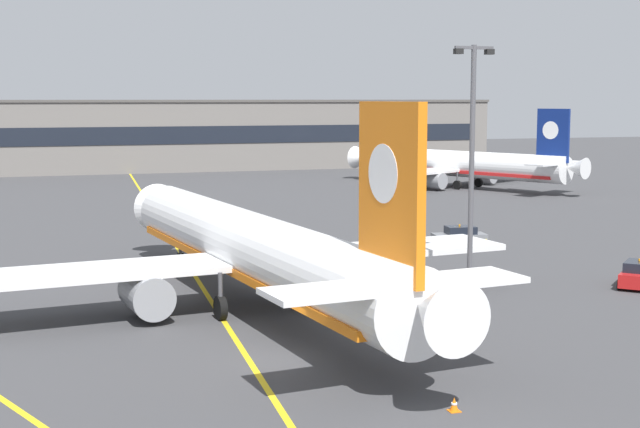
{
  "coord_description": "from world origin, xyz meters",
  "views": [
    {
      "loc": [
        -11.39,
        -39.2,
        11.78
      ],
      "look_at": [
        4.01,
        7.98,
        5.52
      ],
      "focal_mm": 51.7,
      "sensor_mm": 36.0,
      "label": 1
    }
  ],
  "objects_px": {
    "service_car_second": "(460,237)",
    "safety_cone_by_tail": "(454,405)",
    "airliner_background": "(458,165)",
    "safety_cone_by_nose_gear": "(211,254)",
    "service_car_fourth": "(639,275)",
    "airliner_foreground": "(253,249)",
    "apron_lamp_post": "(471,178)"
  },
  "relations": [
    {
      "from": "apron_lamp_post",
      "to": "airliner_background",
      "type": "bearing_deg",
      "value": 63.93
    },
    {
      "from": "service_car_second",
      "to": "safety_cone_by_nose_gear",
      "type": "height_order",
      "value": "service_car_second"
    },
    {
      "from": "airliner_foreground",
      "to": "airliner_background",
      "type": "distance_m",
      "value": 74.25
    },
    {
      "from": "service_car_second",
      "to": "safety_cone_by_tail",
      "type": "height_order",
      "value": "service_car_second"
    },
    {
      "from": "service_car_fourth",
      "to": "safety_cone_by_tail",
      "type": "height_order",
      "value": "service_car_fourth"
    },
    {
      "from": "service_car_second",
      "to": "service_car_fourth",
      "type": "height_order",
      "value": "same"
    },
    {
      "from": "safety_cone_by_tail",
      "to": "airliner_background",
      "type": "bearing_deg",
      "value": 63.38
    },
    {
      "from": "airliner_background",
      "to": "safety_cone_by_nose_gear",
      "type": "height_order",
      "value": "airliner_background"
    },
    {
      "from": "airliner_background",
      "to": "apron_lamp_post",
      "type": "bearing_deg",
      "value": -116.07
    },
    {
      "from": "airliner_foreground",
      "to": "service_car_second",
      "type": "xyz_separation_m",
      "value": [
        20.9,
        16.07,
        -2.6
      ]
    },
    {
      "from": "safety_cone_by_tail",
      "to": "airliner_foreground",
      "type": "bearing_deg",
      "value": 98.98
    },
    {
      "from": "airliner_foreground",
      "to": "safety_cone_by_tail",
      "type": "bearing_deg",
      "value": -81.02
    },
    {
      "from": "apron_lamp_post",
      "to": "service_car_fourth",
      "type": "distance_m",
      "value": 15.95
    },
    {
      "from": "apron_lamp_post",
      "to": "service_car_second",
      "type": "bearing_deg",
      "value": 64.54
    },
    {
      "from": "airliner_foreground",
      "to": "apron_lamp_post",
      "type": "xyz_separation_m",
      "value": [
        10.55,
        -5.67,
        4.22
      ]
    },
    {
      "from": "service_car_fourth",
      "to": "safety_cone_by_nose_gear",
      "type": "relative_size",
      "value": 7.77
    },
    {
      "from": "safety_cone_by_nose_gear",
      "to": "safety_cone_by_tail",
      "type": "distance_m",
      "value": 36.43
    },
    {
      "from": "airliner_foreground",
      "to": "service_car_fourth",
      "type": "height_order",
      "value": "airliner_foreground"
    },
    {
      "from": "airliner_foreground",
      "to": "safety_cone_by_nose_gear",
      "type": "distance_m",
      "value": 17.55
    },
    {
      "from": "service_car_fourth",
      "to": "airliner_foreground",
      "type": "bearing_deg",
      "value": 175.9
    },
    {
      "from": "airliner_foreground",
      "to": "service_car_fourth",
      "type": "xyz_separation_m",
      "value": [
        24.42,
        -1.75,
        -2.6
      ]
    },
    {
      "from": "apron_lamp_post",
      "to": "safety_cone_by_tail",
      "type": "relative_size",
      "value": 26.45
    },
    {
      "from": "airliner_foreground",
      "to": "service_car_second",
      "type": "relative_size",
      "value": 9.4
    },
    {
      "from": "service_car_second",
      "to": "safety_cone_by_tail",
      "type": "distance_m",
      "value": 39.49
    },
    {
      "from": "airliner_background",
      "to": "safety_cone_by_tail",
      "type": "xyz_separation_m",
      "value": [
        -39.93,
        -79.69,
        -2.79
      ]
    },
    {
      "from": "apron_lamp_post",
      "to": "service_car_fourth",
      "type": "relative_size",
      "value": 3.4
    },
    {
      "from": "safety_cone_by_tail",
      "to": "service_car_second",
      "type": "bearing_deg",
      "value": 63.08
    },
    {
      "from": "apron_lamp_post",
      "to": "safety_cone_by_nose_gear",
      "type": "relative_size",
      "value": 26.45
    },
    {
      "from": "airliner_foreground",
      "to": "safety_cone_by_nose_gear",
      "type": "xyz_separation_m",
      "value": [
        1.0,
        17.25,
        -3.11
      ]
    },
    {
      "from": "airliner_foreground",
      "to": "safety_cone_by_nose_gear",
      "type": "relative_size",
      "value": 75.44
    },
    {
      "from": "service_car_fourth",
      "to": "service_car_second",
      "type": "bearing_deg",
      "value": 101.16
    },
    {
      "from": "airliner_background",
      "to": "service_car_fourth",
      "type": "height_order",
      "value": "airliner_background"
    }
  ]
}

